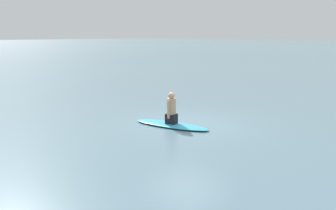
{
  "coord_description": "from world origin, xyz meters",
  "views": [
    {
      "loc": [
        7.84,
        -9.14,
        3.04
      ],
      "look_at": [
        -0.51,
        -0.4,
        0.65
      ],
      "focal_mm": 38.12,
      "sensor_mm": 36.0,
      "label": 1
    }
  ],
  "objects": [
    {
      "name": "ground_plane",
      "position": [
        0.0,
        0.0,
        0.0
      ],
      "size": [
        400.0,
        400.0,
        0.0
      ],
      "primitive_type": "plane",
      "color": "slate"
    },
    {
      "name": "surfboard",
      "position": [
        -0.13,
        -0.63,
        0.05
      ],
      "size": [
        2.86,
        1.33,
        0.1
      ],
      "primitive_type": "ellipsoid",
      "rotation": [
        0.0,
        0.0,
        0.22
      ],
      "color": "#339EC6",
      "rests_on": "ground"
    },
    {
      "name": "person_paddler",
      "position": [
        -0.13,
        -0.63,
        0.58
      ],
      "size": [
        0.4,
        0.47,
        1.06
      ],
      "rotation": [
        0.0,
        0.0,
        0.22
      ],
      "color": "black",
      "rests_on": "surfboard"
    }
  ]
}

